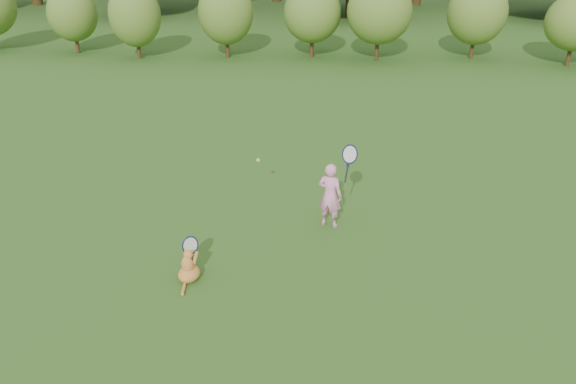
# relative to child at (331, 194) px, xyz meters

# --- Properties ---
(ground) EXTENTS (100.00, 100.00, 0.00)m
(ground) POSITION_rel_child_xyz_m (-0.90, -0.97, -0.60)
(ground) COLOR #244A14
(ground) RESTS_ON ground
(shrub_row) EXTENTS (28.00, 3.00, 2.80)m
(shrub_row) POSITION_rel_child_xyz_m (-0.90, 12.03, 0.80)
(shrub_row) COLOR #537925
(shrub_row) RESTS_ON ground
(child) EXTENTS (0.70, 0.51, 1.71)m
(child) POSITION_rel_child_xyz_m (0.00, 0.00, 0.00)
(child) COLOR #F894C3
(child) RESTS_ON ground
(cat) EXTENTS (0.49, 0.73, 0.71)m
(cat) POSITION_rel_child_xyz_m (-2.05, -1.72, -0.34)
(cat) COLOR #C16A25
(cat) RESTS_ON ground
(tennis_ball) EXTENTS (0.08, 0.08, 0.08)m
(tennis_ball) POSITION_rel_child_xyz_m (-1.32, 0.93, 0.18)
(tennis_ball) COLOR #A8CF18
(tennis_ball) RESTS_ON ground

